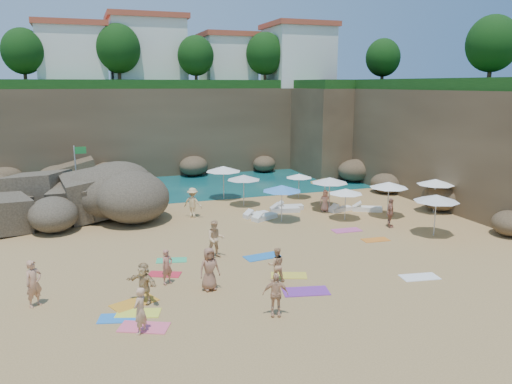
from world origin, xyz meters
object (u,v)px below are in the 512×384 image
object	(u,v)px
rock_outcrop	(77,219)
person_stand_0	(34,283)
parasol_0	(223,169)
person_stand_4	(325,201)
person_stand_2	(193,203)
parasol_1	(244,177)
lounger_0	(289,207)
flag_pole	(78,167)
person_stand_5	(123,191)
person_stand_1	(276,265)
parasol_2	(299,176)
person_stand_3	(390,213)
person_stand_6	(140,311)

from	to	relation	value
rock_outcrop	person_stand_0	world-z (taller)	person_stand_0
parasol_0	person_stand_4	bearing A→B (deg)	-47.10
parasol_0	person_stand_2	xyz separation A→B (m)	(-3.30, -4.43, -1.31)
rock_outcrop	parasol_1	size ratio (longest dim) A/B	3.71
parasol_0	lounger_0	bearing A→B (deg)	-54.04
flag_pole	parasol_1	bearing A→B (deg)	-20.73
person_stand_5	person_stand_2	bearing A→B (deg)	-81.37
flag_pole	person_stand_4	bearing A→B (deg)	-25.34
parasol_1	rock_outcrop	bearing A→B (deg)	178.92
parasol_0	person_stand_1	world-z (taller)	parasol_0
parasol_2	person_stand_3	size ratio (longest dim) A/B	1.11
parasol_0	person_stand_2	distance (m)	5.68
person_stand_3	person_stand_1	bearing A→B (deg)	147.85
parasol_1	person_stand_1	distance (m)	13.94
person_stand_4	rock_outcrop	bearing A→B (deg)	-165.38
person_stand_4	person_stand_6	bearing A→B (deg)	-109.51
parasol_2	lounger_0	xyz separation A→B (m)	(-2.05, -2.95, -1.56)
person_stand_1	person_stand_6	world-z (taller)	person_stand_6
person_stand_1	person_stand_3	distance (m)	11.04
lounger_0	person_stand_4	xyz separation A→B (m)	(2.10, -1.25, 0.58)
parasol_2	person_stand_4	xyz separation A→B (m)	(0.05, -4.20, -0.98)
person_stand_4	lounger_0	bearing A→B (deg)	176.19
person_stand_3	person_stand_4	distance (m)	5.12
flag_pole	person_stand_2	world-z (taller)	flag_pole
person_stand_3	person_stand_2	bearing A→B (deg)	87.54
person_stand_3	person_stand_5	xyz separation A→B (m)	(-14.50, 12.03, -0.05)
parasol_2	person_stand_1	distance (m)	16.40
parasol_2	person_stand_3	world-z (taller)	parasol_2
person_stand_0	person_stand_3	xyz separation A→B (m)	(19.24, 4.75, -0.04)
person_stand_1	person_stand_4	size ratio (longest dim) A/B	1.05
parasol_1	person_stand_1	bearing A→B (deg)	-102.22
person_stand_4	parasol_1	bearing A→B (deg)	172.23
lounger_0	person_stand_6	size ratio (longest dim) A/B	1.16
person_stand_4	person_stand_6	size ratio (longest dim) A/B	0.87
parasol_1	lounger_0	bearing A→B (deg)	-37.69
person_stand_3	person_stand_6	size ratio (longest dim) A/B	1.07
person_stand_4	person_stand_6	distance (m)	18.94
lounger_0	person_stand_1	bearing A→B (deg)	-104.83
parasol_1	person_stand_5	world-z (taller)	parasol_1
lounger_0	person_stand_6	world-z (taller)	person_stand_6
parasol_1	person_stand_3	size ratio (longest dim) A/B	1.32
flag_pole	parasol_2	bearing A→B (deg)	-11.57
lounger_0	person_stand_3	size ratio (longest dim) A/B	1.08
rock_outcrop	parasol_0	distance (m)	10.91
parasol_1	flag_pole	bearing A→B (deg)	159.27
flag_pole	parasol_0	bearing A→B (deg)	-8.57
rock_outcrop	person_stand_1	distance (m)	16.05
flag_pole	person_stand_3	distance (m)	21.36
rock_outcrop	person_stand_3	world-z (taller)	person_stand_3
person_stand_1	person_stand_6	xyz separation A→B (m)	(-6.10, -2.74, 0.07)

